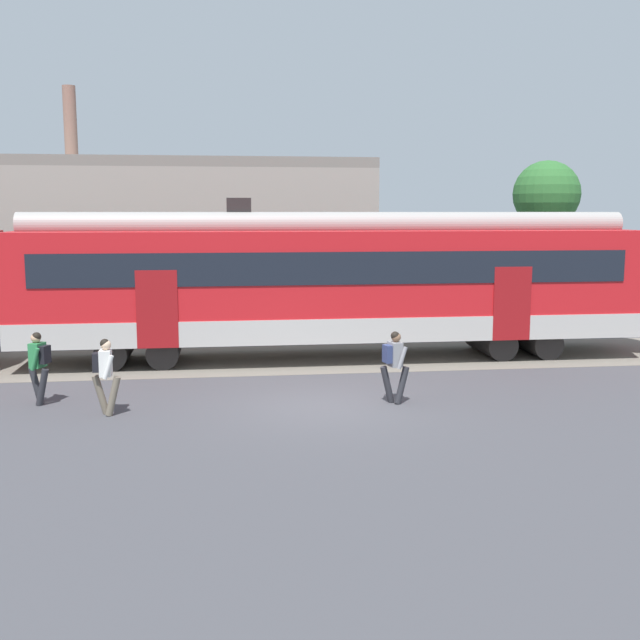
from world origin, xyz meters
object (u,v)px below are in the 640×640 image
pedestrian_green (39,362)px  commuter_train (32,287)px  pedestrian_grey (394,361)px  pedestrian_white (105,370)px

pedestrian_green → commuter_train: bearing=104.7°
commuter_train → pedestrian_grey: (9.15, -5.43, -1.26)m
pedestrian_white → pedestrian_grey: size_ratio=1.00×
pedestrian_green → pedestrian_grey: same height
pedestrian_white → commuter_train: bearing=116.5°
commuter_train → pedestrian_white: size_ratio=22.83×
pedestrian_green → pedestrian_grey: (7.97, -0.92, 0.00)m
pedestrian_green → pedestrian_white: 1.95m
pedestrian_green → pedestrian_grey: bearing=-6.6°
pedestrian_green → pedestrian_white: size_ratio=1.00×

